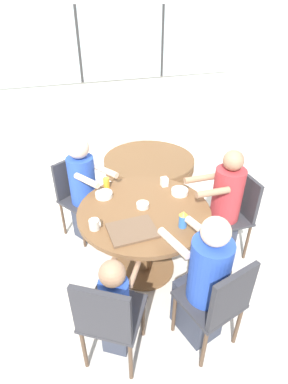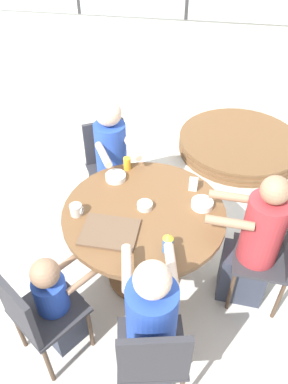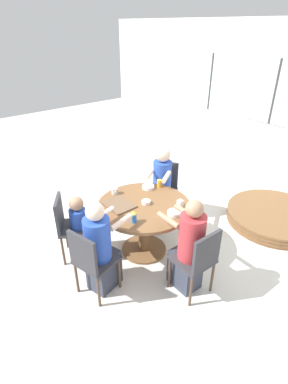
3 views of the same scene
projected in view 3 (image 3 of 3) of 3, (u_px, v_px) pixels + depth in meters
ground_plane at (144, 250)px, 4.09m from camera, size 16.00×16.00×0.00m
wall_back_with_windows at (272, 111)px, 4.99m from camera, size 8.40×0.08×2.80m
dining_table at (144, 216)px, 3.82m from camera, size 1.18×1.18×0.73m
chair_for_woman_green_shirt at (90, 259)px, 3.16m from camera, size 0.48×0.48×0.88m
chair_for_man_blue_shirt at (164, 185)px, 4.63m from camera, size 0.55×0.55×0.88m
chair_for_man_teal_shirt at (199, 258)px, 3.17m from camera, size 0.42×0.42×0.88m
chair_for_toddler at (68, 223)px, 3.74m from camera, size 0.56×0.56×0.88m
person_woman_green_shirt at (101, 251)px, 3.28m from camera, size 0.40×0.57×1.15m
person_man_blue_shirt at (161, 188)px, 4.48m from camera, size 0.49×0.56×1.19m
person_man_teal_shirt at (188, 249)px, 3.28m from camera, size 0.54×0.33×1.18m
person_toddler at (82, 229)px, 3.81m from camera, size 0.38×0.43×0.89m
food_tray_dark at (119, 205)px, 3.72m from camera, size 0.38×0.29×0.02m
coffee_mug at (115, 191)px, 3.96m from camera, size 0.09×0.09×0.08m
sippy_cup at (134, 216)px, 3.37m from camera, size 0.07×0.07×0.15m
juice_glass at (159, 183)px, 4.12m from camera, size 0.06×0.06×0.11m
milk_carton_small at (180, 203)px, 3.67m from camera, size 0.06×0.06×0.09m
bowl_white_shallow at (146, 202)px, 3.74m from camera, size 0.11×0.11×0.04m
bowl_cereal at (174, 213)px, 3.53m from camera, size 0.16×0.16×0.05m
bowl_fruit at (148, 187)px, 4.09m from camera, size 0.16×0.16×0.04m
folded_table_stack at (274, 216)px, 4.64m from camera, size 1.43×1.43×0.18m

